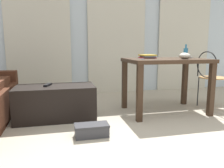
{
  "coord_description": "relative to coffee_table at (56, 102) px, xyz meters",
  "views": [
    {
      "loc": [
        -1.15,
        -1.43,
        0.93
      ],
      "look_at": [
        -0.45,
        1.52,
        0.42
      ],
      "focal_mm": 35.48,
      "sensor_mm": 36.0,
      "label": 1
    }
  ],
  "objects": [
    {
      "name": "ground_plane",
      "position": [
        1.22,
        -0.33,
        -0.22
      ],
      "size": [
        7.43,
        7.43,
        0.0
      ],
      "primitive_type": "plane",
      "color": "#B2A893"
    },
    {
      "name": "wall_back",
      "position": [
        1.22,
        1.62,
        1.13
      ],
      "size": [
        5.94,
        0.1,
        2.69
      ],
      "primitive_type": "cube",
      "color": "silver",
      "rests_on": "ground"
    },
    {
      "name": "curtains",
      "position": [
        1.22,
        1.53,
        0.94
      ],
      "size": [
        4.23,
        0.03,
        2.31
      ],
      "color": "beige",
      "rests_on": "ground"
    },
    {
      "name": "coffee_table",
      "position": [
        0.0,
        0.0,
        0.0
      ],
      "size": [
        1.01,
        0.51,
        0.44
      ],
      "color": "black",
      "rests_on": "ground"
    },
    {
      "name": "craft_table",
      "position": [
        1.54,
        -0.03,
        0.43
      ],
      "size": [
        1.13,
        0.76,
        0.77
      ],
      "color": "#382619",
      "rests_on": "ground"
    },
    {
      "name": "wire_chair",
      "position": [
        2.3,
        0.02,
        0.32
      ],
      "size": [
        0.4,
        0.42,
        0.87
      ],
      "color": "#B7844C",
      "rests_on": "ground"
    },
    {
      "name": "bottle_near",
      "position": [
        1.82,
        -0.06,
        0.63
      ],
      "size": [
        0.06,
        0.06,
        0.2
      ],
      "color": "teal",
      "rests_on": "craft_table"
    },
    {
      "name": "bowl",
      "position": [
        1.72,
        -0.21,
        0.6
      ],
      "size": [
        0.15,
        0.15,
        0.09
      ],
      "primitive_type": "ellipsoid",
      "color": "beige",
      "rests_on": "craft_table"
    },
    {
      "name": "book_stack",
      "position": [
        1.33,
        0.15,
        0.58
      ],
      "size": [
        0.22,
        0.31,
        0.05
      ],
      "color": "red",
      "rests_on": "craft_table"
    },
    {
      "name": "tv_remote_on_table",
      "position": [
        1.94,
        0.07,
        0.57
      ],
      "size": [
        0.09,
        0.18,
        0.02
      ],
      "primitive_type": "cube",
      "rotation": [
        0.0,
        0.0,
        0.27
      ],
      "color": "#B7B7B2",
      "rests_on": "craft_table"
    },
    {
      "name": "scissors",
      "position": [
        1.13,
        -0.12,
        0.56
      ],
      "size": [
        0.1,
        0.1,
        0.0
      ],
      "color": "#9EA0A5",
      "rests_on": "craft_table"
    },
    {
      "name": "tv_remote_primary",
      "position": [
        -0.09,
        0.04,
        0.23
      ],
      "size": [
        0.1,
        0.19,
        0.02
      ],
      "primitive_type": "cube",
      "rotation": [
        0.0,
        0.0,
        -0.32
      ],
      "color": "black",
      "rests_on": "coffee_table"
    },
    {
      "name": "shoebox",
      "position": [
        0.37,
        -0.7,
        -0.15
      ],
      "size": [
        0.36,
        0.19,
        0.13
      ],
      "color": "#38383D",
      "rests_on": "ground"
    }
  ]
}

